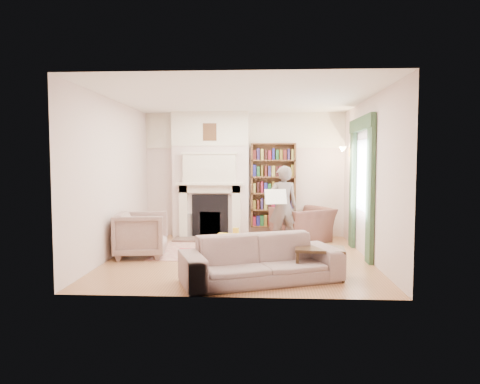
# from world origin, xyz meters

# --- Properties ---
(floor) EXTENTS (4.50, 4.50, 0.00)m
(floor) POSITION_xyz_m (0.00, 0.00, 0.00)
(floor) COLOR olive
(floor) RESTS_ON ground
(ceiling) EXTENTS (4.50, 4.50, 0.00)m
(ceiling) POSITION_xyz_m (0.00, 0.00, 2.80)
(ceiling) COLOR white
(ceiling) RESTS_ON wall_back
(wall_back) EXTENTS (4.50, 0.00, 4.50)m
(wall_back) POSITION_xyz_m (0.00, 2.25, 1.40)
(wall_back) COLOR beige
(wall_back) RESTS_ON floor
(wall_front) EXTENTS (4.50, 0.00, 4.50)m
(wall_front) POSITION_xyz_m (0.00, -2.25, 1.40)
(wall_front) COLOR beige
(wall_front) RESTS_ON floor
(wall_left) EXTENTS (0.00, 4.50, 4.50)m
(wall_left) POSITION_xyz_m (-2.25, 0.00, 1.40)
(wall_left) COLOR beige
(wall_left) RESTS_ON floor
(wall_right) EXTENTS (0.00, 4.50, 4.50)m
(wall_right) POSITION_xyz_m (2.25, 0.00, 1.40)
(wall_right) COLOR beige
(wall_right) RESTS_ON floor
(fireplace) EXTENTS (1.70, 0.58, 2.80)m
(fireplace) POSITION_xyz_m (-0.75, 2.05, 1.39)
(fireplace) COLOR beige
(fireplace) RESTS_ON floor
(bookcase) EXTENTS (1.00, 0.24, 1.85)m
(bookcase) POSITION_xyz_m (0.65, 2.12, 1.18)
(bookcase) COLOR brown
(bookcase) RESTS_ON floor
(window) EXTENTS (0.02, 0.90, 1.30)m
(window) POSITION_xyz_m (2.23, 0.40, 1.45)
(window) COLOR silver
(window) RESTS_ON wall_right
(curtain_left) EXTENTS (0.07, 0.32, 2.40)m
(curtain_left) POSITION_xyz_m (2.20, -0.30, 1.20)
(curtain_left) COLOR #2C452D
(curtain_left) RESTS_ON floor
(curtain_right) EXTENTS (0.07, 0.32, 2.40)m
(curtain_right) POSITION_xyz_m (2.20, 1.10, 1.20)
(curtain_right) COLOR #2C452D
(curtain_right) RESTS_ON floor
(pelmet) EXTENTS (0.09, 1.70, 0.24)m
(pelmet) POSITION_xyz_m (2.19, 0.40, 2.38)
(pelmet) COLOR #2C452D
(pelmet) RESTS_ON wall_right
(wall_sconce) EXTENTS (0.20, 0.24, 0.24)m
(wall_sconce) POSITION_xyz_m (2.03, 1.50, 1.90)
(wall_sconce) COLOR gold
(wall_sconce) RESTS_ON wall_right
(rug) EXTENTS (2.46, 1.92, 0.01)m
(rug) POSITION_xyz_m (-0.40, 0.54, 0.01)
(rug) COLOR beige
(rug) RESTS_ON floor
(armchair_reading) EXTENTS (1.47, 1.43, 0.72)m
(armchair_reading) POSITION_xyz_m (1.27, 1.59, 0.36)
(armchair_reading) COLOR brown
(armchair_reading) RESTS_ON floor
(armchair_left) EXTENTS (0.98, 0.96, 0.80)m
(armchair_left) POSITION_xyz_m (-1.75, -0.01, 0.40)
(armchair_left) COLOR #C1AE9F
(armchair_left) RESTS_ON floor
(sofa) EXTENTS (2.39, 1.59, 0.65)m
(sofa) POSITION_xyz_m (0.39, -1.53, 0.33)
(sofa) COLOR #9E9382
(sofa) RESTS_ON floor
(man_reading) EXTENTS (0.66, 0.51, 1.62)m
(man_reading) POSITION_xyz_m (0.82, 0.99, 0.81)
(man_reading) COLOR #584C47
(man_reading) RESTS_ON floor
(newspaper) EXTENTS (0.44, 0.21, 0.29)m
(newspaper) POSITION_xyz_m (0.67, 0.79, 1.02)
(newspaper) COLOR white
(newspaper) RESTS_ON man_reading
(coffee_table) EXTENTS (0.74, 0.52, 0.45)m
(coffee_table) POSITION_xyz_m (1.25, -1.30, 0.23)
(coffee_table) COLOR #332212
(coffee_table) RESTS_ON floor
(paraffin_heater) EXTENTS (0.30, 0.30, 0.55)m
(paraffin_heater) POSITION_xyz_m (-1.26, 1.90, 0.28)
(paraffin_heater) COLOR #94959A
(paraffin_heater) RESTS_ON floor
(rocking_horse) EXTENTS (0.57, 0.38, 0.47)m
(rocking_horse) POSITION_xyz_m (-0.26, 0.46, 0.23)
(rocking_horse) COLOR yellow
(rocking_horse) RESTS_ON rug
(board_game) EXTENTS (0.50, 0.50, 0.03)m
(board_game) POSITION_xyz_m (-0.10, 0.21, 0.03)
(board_game) COLOR gold
(board_game) RESTS_ON rug
(game_box_lid) EXTENTS (0.27, 0.19, 0.04)m
(game_box_lid) POSITION_xyz_m (-1.02, 0.39, 0.04)
(game_box_lid) COLOR #AE1323
(game_box_lid) RESTS_ON rug
(comic_annuals) EXTENTS (0.38, 0.65, 0.02)m
(comic_annuals) POSITION_xyz_m (0.15, -0.38, 0.02)
(comic_annuals) COLOR red
(comic_annuals) RESTS_ON rug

